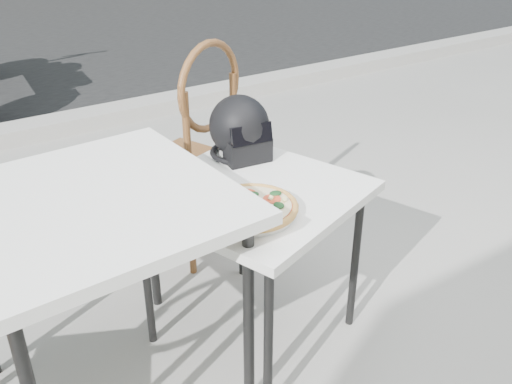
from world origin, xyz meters
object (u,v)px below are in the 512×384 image
helmet (240,130)px  cafe_chair_main (195,141)px  cafe_table_side (93,218)px  pizza (252,206)px  cafe_table_main (253,203)px  plate (252,212)px

helmet → cafe_chair_main: size_ratio=0.26×
helmet → cafe_table_side: helmet is taller
pizza → cafe_table_side: cafe_table_side is taller
cafe_table_side → cafe_chair_main: bearing=42.5°
helmet → cafe_table_side: 0.75m
cafe_table_main → helmet: 0.35m
cafe_table_side → cafe_table_main: bearing=-2.2°
plate → cafe_chair_main: 0.85m
plate → pizza: size_ratio=0.91×
cafe_chair_main → cafe_table_side: bearing=20.4°
plate → pizza: (0.00, 0.00, 0.02)m
pizza → cafe_table_side: (-0.48, 0.18, 0.02)m
cafe_table_main → helmet: helmet is taller
helmet → pizza: bearing=-111.2°
plate → cafe_table_side: 0.52m
cafe_table_side → plate: bearing=-20.4°
cafe_chair_main → plate: bearing=53.1°
cafe_table_main → cafe_table_side: cafe_table_side is taller
pizza → cafe_table_side: size_ratio=0.44×
cafe_table_main → plate: size_ratio=2.54×
pizza → helmet: 0.50m
plate → pizza: pizza is taller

